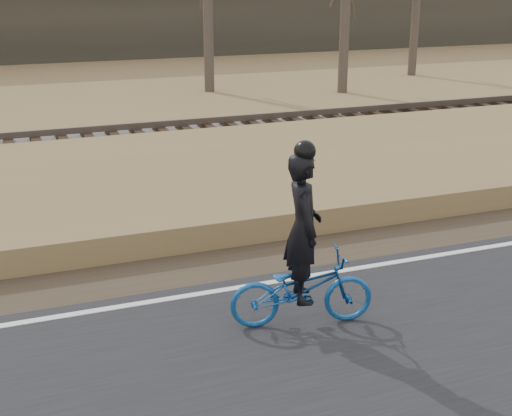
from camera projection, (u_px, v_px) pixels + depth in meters
name	position (u px, v px, depth m)	size (l,w,h in m)	color
cyclist	(302.00, 267.00, 8.72)	(1.88, 0.99, 2.35)	#144C8F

